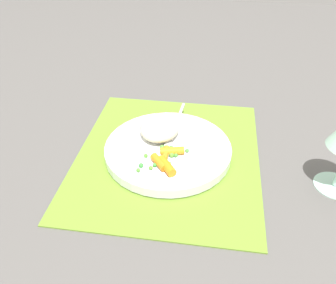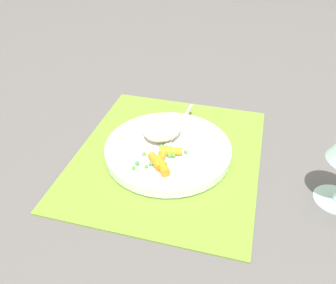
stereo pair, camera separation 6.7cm
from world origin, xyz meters
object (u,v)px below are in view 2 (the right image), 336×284
Objects in this scene: fork at (175,134)px; rice_mound at (162,127)px; carrot_portion at (163,159)px; plate at (168,150)px.

rice_mound is at bearing -83.45° from fork.
rice_mound is at bearing -163.06° from carrot_portion.
rice_mound is at bearing -148.31° from plate.
rice_mound is 0.03m from fork.
fork is at bearing 96.55° from rice_mound.
carrot_portion reaches higher than plate.
rice_mound is 0.48× the size of fork.
carrot_portion is at bearing 4.31° from plate.
plate is at bearing -175.69° from carrot_portion.
plate is at bearing 31.69° from rice_mound.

